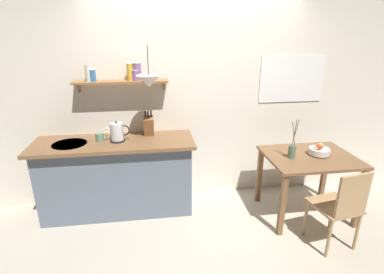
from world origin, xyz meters
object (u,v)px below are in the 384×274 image
dining_table (309,165)px  coffee_mug_by_sink (100,137)px  twig_vase (292,151)px  knife_block (149,126)px  electric_kettle (117,132)px  dining_chair_near (341,205)px  fruit_bowl (319,150)px  pendant_lamp (149,81)px

dining_table → coffee_mug_by_sink: coffee_mug_by_sink is taller
twig_vase → knife_block: bearing=161.6°
electric_kettle → coffee_mug_by_sink: size_ratio=1.93×
twig_vase → electric_kettle: bearing=168.8°
dining_chair_near → fruit_bowl: fruit_bowl is taller
pendant_lamp → knife_block: bearing=96.7°
knife_block → pendant_lamp: bearing=-83.3°
dining_chair_near → coffee_mug_by_sink: bearing=156.9°
twig_vase → coffee_mug_by_sink: 2.18m
dining_table → electric_kettle: bearing=170.7°
dining_chair_near → electric_kettle: 2.47m
electric_kettle → knife_block: 0.38m
dining_table → knife_block: knife_block is taller
fruit_bowl → pendant_lamp: 2.08m
electric_kettle → fruit_bowl: bearing=-8.7°
twig_vase → knife_block: 1.68m
dining_table → electric_kettle: electric_kettle is taller
dining_table → fruit_bowl: fruit_bowl is taller
knife_block → pendant_lamp: size_ratio=0.75×
dining_chair_near → electric_kettle: (-2.20, 0.98, 0.53)m
knife_block → coffee_mug_by_sink: size_ratio=2.38×
dining_table → dining_chair_near: 0.64m
fruit_bowl → coffee_mug_by_sink: (-2.49, 0.39, 0.15)m
dining_table → knife_block: (-1.83, 0.50, 0.41)m
dining_table → pendant_lamp: pendant_lamp is taller
dining_chair_near → knife_block: size_ratio=2.81×
electric_kettle → coffee_mug_by_sink: 0.21m
dining_chair_near → fruit_bowl: 0.72m
fruit_bowl → dining_table: bearing=-175.0°
dining_table → twig_vase: size_ratio=2.21×
knife_block → coffee_mug_by_sink: knife_block is taller
dining_chair_near → fruit_bowl: size_ratio=3.88×
coffee_mug_by_sink → fruit_bowl: bearing=-8.9°
coffee_mug_by_sink → pendant_lamp: 0.88m
knife_block → dining_chair_near: bearing=-31.4°
electric_kettle → coffee_mug_by_sink: (-0.20, 0.04, -0.06)m
dining_table → pendant_lamp: 2.06m
twig_vase → dining_chair_near: bearing=-66.4°
fruit_bowl → coffee_mug_by_sink: coffee_mug_by_sink is taller
coffee_mug_by_sink → twig_vase: bearing=-11.2°
electric_kettle → coffee_mug_by_sink: bearing=168.3°
dining_table → coffee_mug_by_sink: 2.44m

